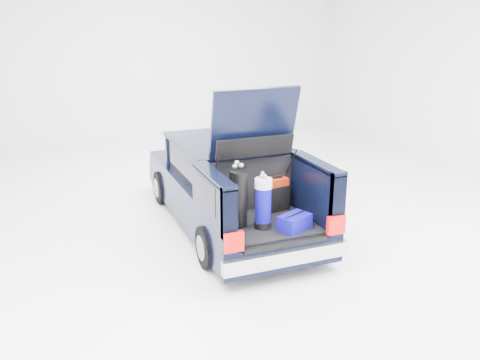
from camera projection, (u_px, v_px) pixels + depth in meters
name	position (u px, v px, depth m)	size (l,w,h in m)	color
ground	(229.00, 224.00, 8.70)	(14.00, 14.00, 0.00)	white
car	(227.00, 185.00, 8.59)	(1.87, 4.65, 2.47)	black
red_suitcase	(276.00, 194.00, 7.60)	(0.35, 0.26, 0.53)	maroon
black_golf_bag	(238.00, 198.00, 6.95)	(0.29, 0.37, 0.94)	black
blue_golf_bag	(263.00, 203.00, 6.94)	(0.28, 0.28, 0.81)	black
blue_duffel	(295.00, 222.00, 6.96)	(0.52, 0.44, 0.23)	#0B0581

